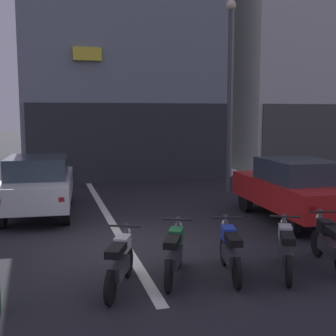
{
  "coord_description": "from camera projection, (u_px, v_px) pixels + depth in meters",
  "views": [
    {
      "loc": [
        -1.55,
        -8.85,
        2.85
      ],
      "look_at": [
        1.46,
        2.0,
        1.4
      ],
      "focal_mm": 46.77,
      "sensor_mm": 36.0,
      "label": 1
    }
  ],
  "objects": [
    {
      "name": "motorcycle_black_row_rightmost",
      "position": [
        329.0,
        242.0,
        8.08
      ],
      "size": [
        0.58,
        1.64,
        0.98
      ],
      "color": "black",
      "rests_on": "ground"
    },
    {
      "name": "street_lamp",
      "position": [
        230.0,
        77.0,
        15.26
      ],
      "size": [
        0.36,
        0.36,
        6.65
      ],
      "color": "#47474C",
      "rests_on": "ground"
    },
    {
      "name": "lane_centre_line",
      "position": [
        96.0,
        196.0,
        14.96
      ],
      "size": [
        0.2,
        18.0,
        0.01
      ],
      "primitive_type": "cube",
      "color": "silver",
      "rests_on": "ground"
    },
    {
      "name": "motorcycle_green_row_left_mid",
      "position": [
        174.0,
        252.0,
        7.49
      ],
      "size": [
        0.79,
        1.54,
        0.98
      ],
      "color": "black",
      "rests_on": "ground"
    },
    {
      "name": "car_blue_down_street",
      "position": [
        106.0,
        153.0,
        21.25
      ],
      "size": [
        2.14,
        4.25,
        1.64
      ],
      "color": "black",
      "rests_on": "ground"
    },
    {
      "name": "motorcycle_white_row_leftmost",
      "position": [
        120.0,
        261.0,
        7.03
      ],
      "size": [
        0.76,
        1.56,
        0.98
      ],
      "color": "black",
      "rests_on": "ground"
    },
    {
      "name": "motorcycle_blue_row_centre",
      "position": [
        230.0,
        250.0,
        7.62
      ],
      "size": [
        0.56,
        1.65,
        0.98
      ],
      "color": "black",
      "rests_on": "ground"
    },
    {
      "name": "car_red_parked_kerbside",
      "position": [
        294.0,
        188.0,
        11.35
      ],
      "size": [
        1.92,
        4.17,
        1.64
      ],
      "color": "black",
      "rests_on": "ground"
    },
    {
      "name": "ground_plane",
      "position": [
        127.0,
        248.0,
        9.23
      ],
      "size": [
        120.0,
        120.0,
        0.0
      ],
      "primitive_type": "plane",
      "color": "#232328"
    },
    {
      "name": "motorcycle_silver_row_right_mid",
      "position": [
        286.0,
        249.0,
        7.7
      ],
      "size": [
        0.79,
        1.54,
        0.98
      ],
      "color": "black",
      "rests_on": "ground"
    },
    {
      "name": "building_mid_block",
      "position": [
        116.0,
        14.0,
        21.1
      ],
      "size": [
        8.75,
        8.54,
        15.08
      ],
      "color": "gray",
      "rests_on": "ground"
    },
    {
      "name": "car_silver_crossing_near",
      "position": [
        38.0,
        183.0,
        12.07
      ],
      "size": [
        2.07,
        4.22,
        1.64
      ],
      "color": "black",
      "rests_on": "ground"
    }
  ]
}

